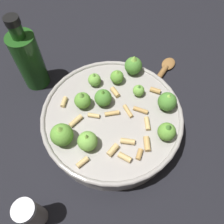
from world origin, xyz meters
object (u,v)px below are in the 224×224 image
(pepper_shaker, at_px, (31,213))
(wooden_spoon, at_px, (158,78))
(cooking_pan, at_px, (112,119))
(olive_oil_bottle, at_px, (29,60))

(pepper_shaker, distance_m, wooden_spoon, 0.46)
(cooking_pan, height_order, wooden_spoon, cooking_pan)
(olive_oil_bottle, distance_m, wooden_spoon, 0.35)
(pepper_shaker, relative_size, olive_oil_bottle, 0.48)
(pepper_shaker, bearing_deg, cooking_pan, -118.68)
(cooking_pan, xyz_separation_m, olive_oil_bottle, (0.23, -0.12, 0.04))
(wooden_spoon, bearing_deg, cooking_pan, 56.23)
(cooking_pan, relative_size, wooden_spoon, 1.59)
(wooden_spoon, bearing_deg, pepper_shaker, 59.10)
(pepper_shaker, xyz_separation_m, olive_oil_bottle, (0.10, -0.34, 0.03))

